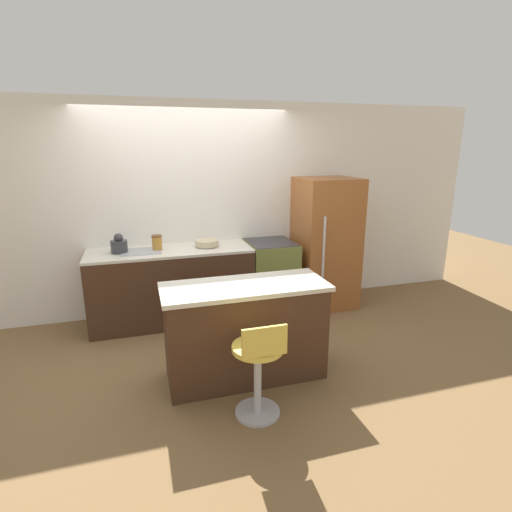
# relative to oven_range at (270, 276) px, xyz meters

# --- Properties ---
(ground_plane) EXTENTS (14.00, 14.00, 0.00)m
(ground_plane) POSITION_rel_oven_range_xyz_m (-0.96, -0.34, -0.45)
(ground_plane) COLOR brown
(wall_back) EXTENTS (8.00, 0.06, 2.60)m
(wall_back) POSITION_rel_oven_range_xyz_m (-0.96, 0.35, 0.85)
(wall_back) COLOR white
(wall_back) RESTS_ON ground_plane
(back_counter) EXTENTS (1.89, 0.65, 0.90)m
(back_counter) POSITION_rel_oven_range_xyz_m (-1.25, 0.00, -0.00)
(back_counter) COLOR #422819
(back_counter) RESTS_ON ground_plane
(kitchen_island) EXTENTS (1.46, 0.58, 0.89)m
(kitchen_island) POSITION_rel_oven_range_xyz_m (-0.73, -1.43, -0.00)
(kitchen_island) COLOR #422819
(kitchen_island) RESTS_ON ground_plane
(oven_range) EXTENTS (0.58, 0.66, 0.90)m
(oven_range) POSITION_rel_oven_range_xyz_m (0.00, 0.00, 0.00)
(oven_range) COLOR olive
(oven_range) RESTS_ON ground_plane
(refrigerator) EXTENTS (0.73, 0.72, 1.68)m
(refrigerator) POSITION_rel_oven_range_xyz_m (0.74, -0.02, 0.39)
(refrigerator) COLOR #995628
(refrigerator) RESTS_ON ground_plane
(stool_chair) EXTENTS (0.40, 0.40, 0.83)m
(stool_chair) POSITION_rel_oven_range_xyz_m (-0.78, -2.01, -0.03)
(stool_chair) COLOR #B7B7BC
(stool_chair) RESTS_ON ground_plane
(kettle) EXTENTS (0.19, 0.19, 0.22)m
(kettle) POSITION_rel_oven_range_xyz_m (-1.81, 0.03, 0.54)
(kettle) COLOR #333338
(kettle) RESTS_ON back_counter
(mixing_bowl) EXTENTS (0.28, 0.28, 0.07)m
(mixing_bowl) POSITION_rel_oven_range_xyz_m (-0.81, 0.03, 0.49)
(mixing_bowl) COLOR #C1B28E
(mixing_bowl) RESTS_ON back_counter
(canister_jar) EXTENTS (0.12, 0.12, 0.17)m
(canister_jar) POSITION_rel_oven_range_xyz_m (-1.39, 0.03, 0.54)
(canister_jar) COLOR #B77F33
(canister_jar) RESTS_ON back_counter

